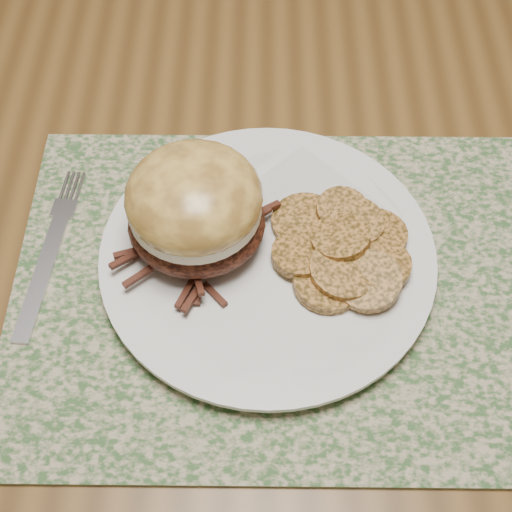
% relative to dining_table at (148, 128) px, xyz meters
% --- Properties ---
extents(ground, '(3.50, 3.50, 0.00)m').
position_rel_dining_table_xyz_m(ground, '(0.00, 0.00, -0.67)').
color(ground, '#56341D').
rests_on(ground, ground).
extents(dining_table, '(1.50, 0.90, 0.75)m').
position_rel_dining_table_xyz_m(dining_table, '(0.00, 0.00, 0.00)').
color(dining_table, brown).
rests_on(dining_table, ground).
extents(placemat, '(0.45, 0.33, 0.00)m').
position_rel_dining_table_xyz_m(placemat, '(0.15, -0.26, 0.08)').
color(placemat, '#34562C').
rests_on(placemat, dining_table).
extents(dinner_plate, '(0.26, 0.26, 0.02)m').
position_rel_dining_table_xyz_m(dinner_plate, '(0.13, -0.23, 0.09)').
color(dinner_plate, white).
rests_on(dinner_plate, placemat).
extents(pork_sandwich, '(0.12, 0.11, 0.08)m').
position_rel_dining_table_xyz_m(pork_sandwich, '(0.08, -0.22, 0.14)').
color(pork_sandwich, black).
rests_on(pork_sandwich, dinner_plate).
extents(roasted_potatoes, '(0.13, 0.14, 0.03)m').
position_rel_dining_table_xyz_m(roasted_potatoes, '(0.19, -0.24, 0.11)').
color(roasted_potatoes, '#A96F31').
rests_on(roasted_potatoes, dinner_plate).
extents(fork, '(0.03, 0.18, 0.00)m').
position_rel_dining_table_xyz_m(fork, '(-0.05, -0.22, 0.09)').
color(fork, '#B7B6BE').
rests_on(fork, placemat).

